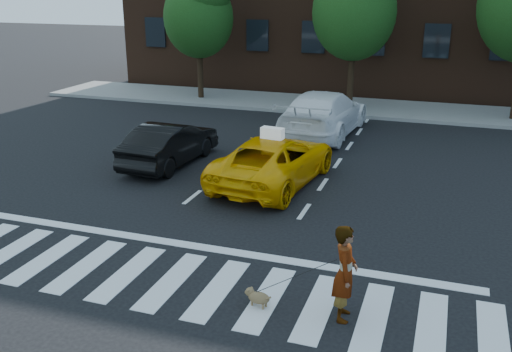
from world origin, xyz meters
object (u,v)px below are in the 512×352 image
Objects in this scene: tree_mid at (356,1)px; white_suv at (324,113)px; black_sedan at (170,144)px; woman at (345,273)px; dog at (257,297)px; taxi at (274,160)px; tree_left at (199,9)px.

white_suv is (-0.22, -4.71, -3.99)m from tree_mid.
woman is at bearing 137.55° from black_sedan.
dog is at bearing 87.37° from woman.
white_suv is (0.13, 6.00, 0.15)m from taxi.
tree_left is at bearing 180.00° from tree_mid.
tree_mid is at bearing -0.00° from tree_left.
white_suv is 10.41× the size of dog.
tree_mid reaches higher than black_sedan.
woman is (10.45, -17.16, -3.55)m from tree_left.
tree_left reaches higher than black_sedan.
white_suv is (7.28, -4.71, -3.58)m from tree_left.
dog is at bearing -85.45° from tree_mid.
tree_left reaches higher than white_suv.
tree_left is 11.26m from black_sedan.
tree_left is 1.28× the size of taxi.
tree_left reaches higher than taxi.
white_suv is at bearing 111.35° from dog.
woman is 3.12× the size of dog.
black_sedan is (-4.09, -10.06, -4.16)m from tree_mid.
tree_mid is 6.18m from white_suv.
taxi reaches higher than dog.
black_sedan is at bearing 37.07° from woman.
tree_left reaches higher than woman.
white_suv is at bearing -92.62° from tree_mid.
dog is at bearing -62.84° from tree_left.
tree_left is 19.91m from dog.
tree_left is 13.40m from taxi.
white_suv is 12.85m from woman.
white_suv is at bearing -84.52° from taxi.
tree_mid is at bearing 2.07° from woman.
tree_left is at bearing 131.30° from dog.
taxi is at bearing -56.25° from tree_left.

